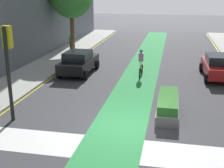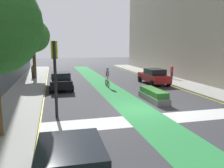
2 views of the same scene
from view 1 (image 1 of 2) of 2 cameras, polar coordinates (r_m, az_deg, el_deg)
The scene contains 9 objects.
ground_plane at distance 13.27m, azimuth 2.70°, elevation -7.88°, with size 120.00×120.00×0.00m, color #38383D.
bike_lane_paint at distance 13.31m, azimuth 1.31°, elevation -7.76°, with size 2.40×60.00×0.01m, color #2D8C47.
crosswalk_band at distance 11.51m, azimuth 1.16°, elevation -12.03°, with size 12.00×1.80×0.01m, color silver.
traffic_signal_near_left at distance 13.83m, azimuth -18.72°, elevation 5.06°, with size 0.35×0.52×4.17m.
car_red_right_far at distance 21.23m, azimuth 19.18°, elevation 3.15°, with size 2.14×4.26×1.57m.
car_black_left_far at distance 21.33m, azimuth -6.20°, elevation 4.08°, with size 2.06×4.22×1.57m.
cyclist_in_lane at distance 20.52m, azimuth 5.40°, elevation 4.07°, with size 0.32×1.73×1.86m.
pedestrian_sidewalk_left_a at distance 28.86m, azimuth -7.60°, elevation 7.73°, with size 0.34×0.34×1.52m.
median_planter at distance 14.71m, azimuth 10.32°, elevation -3.86°, with size 0.99×3.43×0.85m.
Camera 1 is at (1.75, -11.88, 5.64)m, focal length 49.28 mm.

